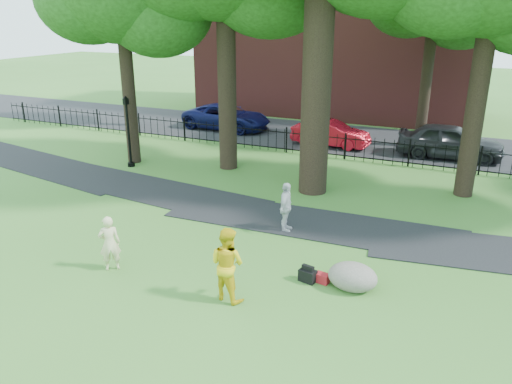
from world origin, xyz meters
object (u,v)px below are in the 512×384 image
at_px(woman, 110,243).
at_px(red_sedan, 331,133).
at_px(lamppost, 128,133).
at_px(boulder, 353,275).
at_px(man, 227,264).

bearing_deg(woman, red_sedan, -138.19).
height_order(woman, lamppost, lamppost).
relative_size(boulder, lamppost, 0.39).
bearing_deg(man, red_sedan, -70.25).
distance_m(woman, lamppost, 9.95).
bearing_deg(lamppost, man, -27.77).
bearing_deg(red_sedan, woman, 177.09).
bearing_deg(woman, lamppost, -97.45).
bearing_deg(boulder, man, -147.37).
height_order(boulder, red_sedan, red_sedan).
xyz_separation_m(woman, boulder, (6.33, 1.73, -0.42)).
bearing_deg(lamppost, red_sedan, 58.97).
relative_size(man, boulder, 1.49).
relative_size(lamppost, red_sedan, 0.80).
relative_size(woman, man, 0.83).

